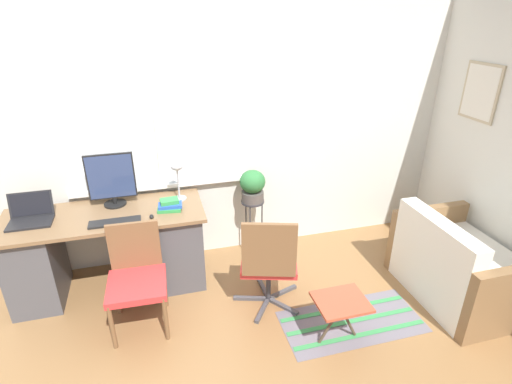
{
  "coord_description": "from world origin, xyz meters",
  "views": [
    {
      "loc": [
        -0.28,
        -2.98,
        2.43
      ],
      "look_at": [
        0.58,
        0.17,
        0.9
      ],
      "focal_mm": 28.0,
      "sensor_mm": 36.0,
      "label": 1
    }
  ],
  "objects_px": {
    "desk_chair_wooden": "(137,276)",
    "plant_stand": "(253,208)",
    "office_chair_swivel": "(269,261)",
    "book_stack": "(170,205)",
    "potted_plant": "(253,185)",
    "monitor": "(111,180)",
    "folding_stool": "(341,304)",
    "desk_lamp": "(177,173)",
    "keyboard": "(115,222)",
    "couch_loveseat": "(458,268)",
    "mouse": "(152,216)",
    "laptop": "(31,216)"
  },
  "relations": [
    {
      "from": "desk_chair_wooden",
      "to": "mouse",
      "type": "bearing_deg",
      "value": 66.94
    },
    {
      "from": "laptop",
      "to": "plant_stand",
      "type": "height_order",
      "value": "laptop"
    },
    {
      "from": "keyboard",
      "to": "desk_chair_wooden",
      "type": "bearing_deg",
      "value": -68.61
    },
    {
      "from": "laptop",
      "to": "couch_loveseat",
      "type": "bearing_deg",
      "value": -15.17
    },
    {
      "from": "office_chair_swivel",
      "to": "plant_stand",
      "type": "bearing_deg",
      "value": -78.47
    },
    {
      "from": "potted_plant",
      "to": "desk_chair_wooden",
      "type": "bearing_deg",
      "value": -147.74
    },
    {
      "from": "monitor",
      "to": "folding_stool",
      "type": "bearing_deg",
      "value": -39.24
    },
    {
      "from": "office_chair_swivel",
      "to": "book_stack",
      "type": "bearing_deg",
      "value": -20.99
    },
    {
      "from": "laptop",
      "to": "folding_stool",
      "type": "bearing_deg",
      "value": -27.42
    },
    {
      "from": "mouse",
      "to": "office_chair_swivel",
      "type": "height_order",
      "value": "office_chair_swivel"
    },
    {
      "from": "book_stack",
      "to": "plant_stand",
      "type": "distance_m",
      "value": 0.92
    },
    {
      "from": "desk_lamp",
      "to": "desk_chair_wooden",
      "type": "bearing_deg",
      "value": -123.27
    },
    {
      "from": "mouse",
      "to": "monitor",
      "type": "bearing_deg",
      "value": 131.65
    },
    {
      "from": "desk_lamp",
      "to": "potted_plant",
      "type": "distance_m",
      "value": 0.78
    },
    {
      "from": "mouse",
      "to": "book_stack",
      "type": "relative_size",
      "value": 0.26
    },
    {
      "from": "mouse",
      "to": "desk_chair_wooden",
      "type": "xyz_separation_m",
      "value": [
        -0.17,
        -0.35,
        -0.34
      ]
    },
    {
      "from": "desk_chair_wooden",
      "to": "book_stack",
      "type": "bearing_deg",
      "value": 56.97
    },
    {
      "from": "mouse",
      "to": "desk_lamp",
      "type": "bearing_deg",
      "value": 49.13
    },
    {
      "from": "desk_lamp",
      "to": "plant_stand",
      "type": "xyz_separation_m",
      "value": [
        0.73,
        0.07,
        -0.5
      ]
    },
    {
      "from": "laptop",
      "to": "desk_chair_wooden",
      "type": "relative_size",
      "value": 0.41
    },
    {
      "from": "keyboard",
      "to": "book_stack",
      "type": "relative_size",
      "value": 1.86
    },
    {
      "from": "monitor",
      "to": "office_chair_swivel",
      "type": "bearing_deg",
      "value": -33.96
    },
    {
      "from": "laptop",
      "to": "monitor",
      "type": "bearing_deg",
      "value": 12.15
    },
    {
      "from": "keyboard",
      "to": "couch_loveseat",
      "type": "distance_m",
      "value": 3.05
    },
    {
      "from": "laptop",
      "to": "office_chair_swivel",
      "type": "relative_size",
      "value": 0.37
    },
    {
      "from": "couch_loveseat",
      "to": "potted_plant",
      "type": "xyz_separation_m",
      "value": [
        -1.61,
        1.15,
        0.51
      ]
    },
    {
      "from": "office_chair_swivel",
      "to": "potted_plant",
      "type": "distance_m",
      "value": 0.92
    },
    {
      "from": "potted_plant",
      "to": "couch_loveseat",
      "type": "bearing_deg",
      "value": -35.52
    },
    {
      "from": "office_chair_swivel",
      "to": "folding_stool",
      "type": "distance_m",
      "value": 0.68
    },
    {
      "from": "couch_loveseat",
      "to": "potted_plant",
      "type": "relative_size",
      "value": 3.45
    },
    {
      "from": "laptop",
      "to": "potted_plant",
      "type": "bearing_deg",
      "value": 5.11
    },
    {
      "from": "desk_lamp",
      "to": "couch_loveseat",
      "type": "xyz_separation_m",
      "value": [
        2.34,
        -1.08,
        -0.76
      ]
    },
    {
      "from": "mouse",
      "to": "plant_stand",
      "type": "xyz_separation_m",
      "value": [
        1.0,
        0.38,
        -0.25
      ]
    },
    {
      "from": "laptop",
      "to": "potted_plant",
      "type": "xyz_separation_m",
      "value": [
        1.98,
        0.18,
        -0.03
      ]
    },
    {
      "from": "keyboard",
      "to": "plant_stand",
      "type": "relative_size",
      "value": 0.67
    },
    {
      "from": "office_chair_swivel",
      "to": "potted_plant",
      "type": "bearing_deg",
      "value": -78.47
    },
    {
      "from": "laptop",
      "to": "keyboard",
      "type": "bearing_deg",
      "value": -17.76
    },
    {
      "from": "monitor",
      "to": "couch_loveseat",
      "type": "distance_m",
      "value": 3.22
    },
    {
      "from": "laptop",
      "to": "couch_loveseat",
      "type": "distance_m",
      "value": 3.76
    },
    {
      "from": "desk_chair_wooden",
      "to": "plant_stand",
      "type": "distance_m",
      "value": 1.38
    },
    {
      "from": "office_chair_swivel",
      "to": "desk_chair_wooden",
      "type": "bearing_deg",
      "value": 10.8
    },
    {
      "from": "monitor",
      "to": "couch_loveseat",
      "type": "bearing_deg",
      "value": -20.92
    },
    {
      "from": "laptop",
      "to": "keyboard",
      "type": "height_order",
      "value": "laptop"
    },
    {
      "from": "laptop",
      "to": "desk_chair_wooden",
      "type": "distance_m",
      "value": 1.05
    },
    {
      "from": "monitor",
      "to": "book_stack",
      "type": "xyz_separation_m",
      "value": [
        0.48,
        -0.23,
        -0.2
      ]
    },
    {
      "from": "couch_loveseat",
      "to": "mouse",
      "type": "bearing_deg",
      "value": 73.64
    },
    {
      "from": "desk_chair_wooden",
      "to": "monitor",
      "type": "bearing_deg",
      "value": 103.93
    },
    {
      "from": "monitor",
      "to": "mouse",
      "type": "distance_m",
      "value": 0.52
    },
    {
      "from": "plant_stand",
      "to": "folding_stool",
      "type": "bearing_deg",
      "value": -76.34
    },
    {
      "from": "laptop",
      "to": "mouse",
      "type": "height_order",
      "value": "laptop"
    }
  ]
}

